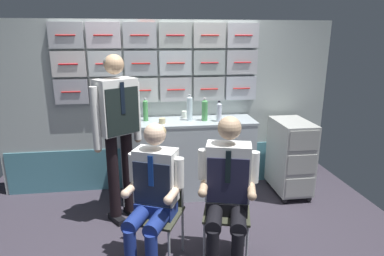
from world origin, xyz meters
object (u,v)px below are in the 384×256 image
Objects in this scene: service_trolley at (290,155)px; crew_member_standing at (118,123)px; crew_member_left at (153,192)px; paper_cup_blue at (184,114)px; folding_chair_right at (227,199)px; crew_member_right at (228,186)px; water_bottle_clear at (145,110)px; folding_chair_left at (160,201)px.

crew_member_standing is at bearing -171.14° from service_trolley.
paper_cup_blue is (0.43, 1.45, 0.31)m from crew_member_left.
service_trolley reaches higher than folding_chair_right.
folding_chair_right is 0.65× the size of crew_member_right.
service_trolley is 0.75× the size of crew_member_left.
crew_member_left is at bearing -68.61° from crew_member_standing.
service_trolley is 1.66m from crew_member_right.
crew_member_standing is 0.60m from water_bottle_clear.
paper_cup_blue is at bearing 73.35° from crew_member_left.
crew_member_left is 0.63m from crew_member_right.
water_bottle_clear is 0.49m from paper_cup_blue.
water_bottle_clear is at bearing 119.51° from folding_chair_right.
crew_member_standing is 20.29× the size of paper_cup_blue.
service_trolley is 1.11× the size of folding_chair_right.
crew_member_right is at bearing -42.64° from crew_member_standing.
crew_member_left reaches higher than paper_cup_blue.
folding_chair_right is (-1.07, -1.05, 0.02)m from service_trolley.
folding_chair_right is 3.07× the size of water_bottle_clear.
crew_member_right reaches higher than water_bottle_clear.
folding_chair_left is 9.76× the size of paper_cup_blue.
paper_cup_blue is at bearing 100.00° from folding_chair_right.
service_trolley is at bearing -6.71° from water_bottle_clear.
service_trolley is 1.11× the size of folding_chair_left.
folding_chair_left is 0.48× the size of crew_member_standing.
service_trolley is at bearing 33.66° from crew_member_left.
folding_chair_right is 0.26m from crew_member_right.
crew_member_left is at bearing -106.65° from paper_cup_blue.
crew_member_right is 4.72× the size of water_bottle_clear.
folding_chair_left is 0.23m from crew_member_left.
crew_member_standing is at bearing 111.39° from crew_member_left.
folding_chair_left is at bearing 176.44° from folding_chair_right.
crew_member_right reaches higher than folding_chair_right.
folding_chair_left is 1.00× the size of folding_chair_right.
water_bottle_clear is (-0.04, 1.37, 0.40)m from crew_member_left.
paper_cup_blue is (0.76, 0.61, -0.07)m from crew_member_standing.
paper_cup_blue is (-0.24, 1.34, 0.48)m from folding_chair_right.
paper_cup_blue is at bearing 74.25° from folding_chair_left.
crew_member_left reaches higher than folding_chair_left.
water_bottle_clear is at bearing -170.61° from paper_cup_blue.
folding_chair_left is at bearing 161.35° from crew_member_right.
crew_member_standing reaches higher than paper_cup_blue.
folding_chair_right is at bearing -135.59° from service_trolley.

